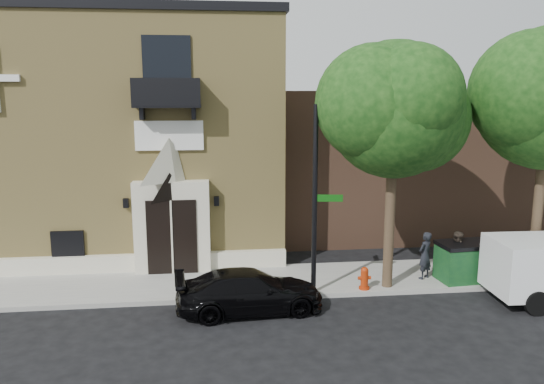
{
  "coord_description": "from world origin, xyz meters",
  "views": [
    {
      "loc": [
        0.45,
        -15.39,
        6.37
      ],
      "look_at": [
        2.41,
        2.0,
        3.05
      ],
      "focal_mm": 35.0,
      "sensor_mm": 36.0,
      "label": 1
    }
  ],
  "objects_px": {
    "dumpster": "(468,261)",
    "pedestrian_far": "(457,255)",
    "pedestrian_near": "(425,255)",
    "fire_hydrant": "(364,278)",
    "street_sign": "(315,200)",
    "black_sedan": "(250,291)"
  },
  "relations": [
    {
      "from": "pedestrian_near",
      "to": "pedestrian_far",
      "type": "distance_m",
      "value": 1.1
    },
    {
      "from": "fire_hydrant",
      "to": "pedestrian_far",
      "type": "bearing_deg",
      "value": 10.9
    },
    {
      "from": "black_sedan",
      "to": "dumpster",
      "type": "distance_m",
      "value": 7.55
    },
    {
      "from": "street_sign",
      "to": "pedestrian_near",
      "type": "distance_m",
      "value": 4.55
    },
    {
      "from": "street_sign",
      "to": "pedestrian_far",
      "type": "bearing_deg",
      "value": 16.46
    },
    {
      "from": "black_sedan",
      "to": "street_sign",
      "type": "bearing_deg",
      "value": -70.56
    },
    {
      "from": "street_sign",
      "to": "pedestrian_far",
      "type": "height_order",
      "value": "street_sign"
    },
    {
      "from": "black_sedan",
      "to": "dumpster",
      "type": "relative_size",
      "value": 2.07
    },
    {
      "from": "street_sign",
      "to": "fire_hydrant",
      "type": "bearing_deg",
      "value": 10.3
    },
    {
      "from": "black_sedan",
      "to": "pedestrian_far",
      "type": "relative_size",
      "value": 2.63
    },
    {
      "from": "dumpster",
      "to": "pedestrian_far",
      "type": "bearing_deg",
      "value": 139.04
    },
    {
      "from": "black_sedan",
      "to": "pedestrian_far",
      "type": "bearing_deg",
      "value": -81.75
    },
    {
      "from": "dumpster",
      "to": "pedestrian_near",
      "type": "distance_m",
      "value": 1.41
    },
    {
      "from": "street_sign",
      "to": "pedestrian_far",
      "type": "relative_size",
      "value": 3.58
    },
    {
      "from": "fire_hydrant",
      "to": "dumpster",
      "type": "height_order",
      "value": "dumpster"
    },
    {
      "from": "pedestrian_near",
      "to": "dumpster",
      "type": "bearing_deg",
      "value": 133.35
    },
    {
      "from": "dumpster",
      "to": "pedestrian_far",
      "type": "height_order",
      "value": "pedestrian_far"
    },
    {
      "from": "fire_hydrant",
      "to": "pedestrian_far",
      "type": "relative_size",
      "value": 0.45
    },
    {
      "from": "pedestrian_far",
      "to": "black_sedan",
      "type": "bearing_deg",
      "value": 97.6
    },
    {
      "from": "fire_hydrant",
      "to": "pedestrian_near",
      "type": "xyz_separation_m",
      "value": [
        2.29,
        0.74,
        0.45
      ]
    },
    {
      "from": "fire_hydrant",
      "to": "pedestrian_far",
      "type": "height_order",
      "value": "pedestrian_far"
    },
    {
      "from": "pedestrian_far",
      "to": "dumpster",
      "type": "bearing_deg",
      "value": -131.07
    }
  ]
}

